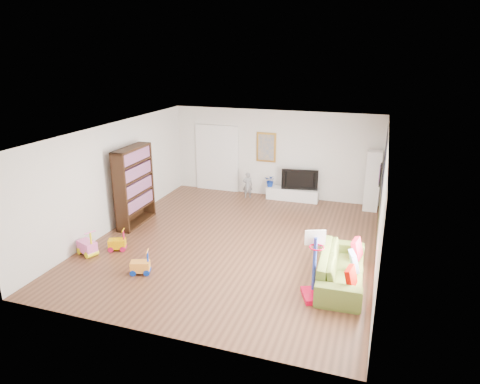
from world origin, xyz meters
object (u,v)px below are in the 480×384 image
(media_console, at_px, (293,194))
(basketball_hoop, at_px, (316,267))
(bookshelf, at_px, (134,186))
(sofa, at_px, (342,268))

(media_console, bearing_deg, basketball_hoop, -74.43)
(bookshelf, relative_size, basketball_hoop, 1.60)
(bookshelf, distance_m, sofa, 5.73)
(bookshelf, xyz_separation_m, sofa, (5.50, -1.41, -0.72))
(basketball_hoop, bearing_deg, media_console, 84.13)
(bookshelf, bearing_deg, sofa, -15.86)
(sofa, bearing_deg, basketball_hoop, 148.95)
(sofa, height_order, basketball_hoop, basketball_hoop)
(sofa, distance_m, basketball_hoop, 0.90)
(media_console, height_order, basketball_hoop, basketball_hoop)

